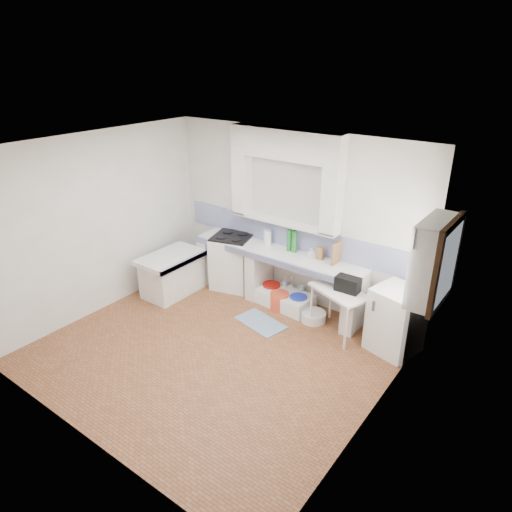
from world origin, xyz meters
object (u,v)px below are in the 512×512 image
Objects in this scene: stove at (233,262)px; fridge at (396,320)px; sink at (285,300)px; side_table at (338,312)px.

fridge is (3.01, -0.16, 0.00)m from stove.
fridge is at bearing 0.85° from sink.
side_table reaches higher than sink.
stove is 1.08× the size of side_table.
sink is (1.14, -0.05, -0.35)m from stove.
side_table is (1.05, -0.21, 0.25)m from sink.
fridge is at bearing 28.30° from side_table.
sink is at bearing -18.40° from stove.
sink is at bearing -169.75° from fridge.
fridge is (1.87, -0.11, 0.36)m from sink.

